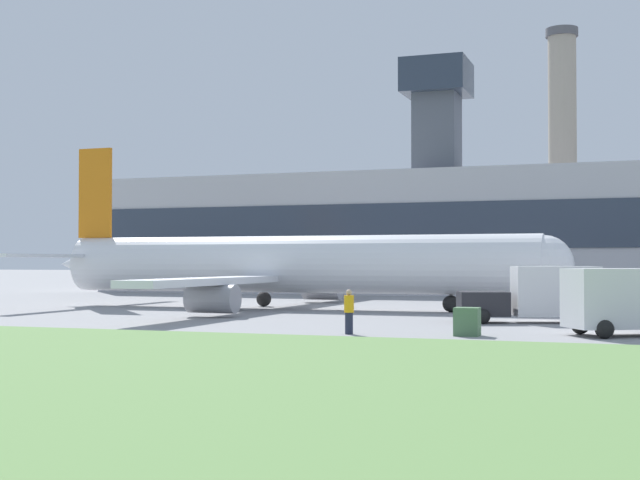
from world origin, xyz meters
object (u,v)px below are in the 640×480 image
(baggage_truck, at_px, (628,303))
(pushback_tug, at_px, (576,295))
(fuel_truck, at_px, (539,295))
(airplane, at_px, (286,265))
(ground_crew_person, at_px, (349,311))

(baggage_truck, bearing_deg, pushback_tug, 100.70)
(baggage_truck, relative_size, fuel_truck, 0.87)
(pushback_tug, bearing_deg, airplane, -174.75)
(airplane, xyz_separation_m, pushback_tug, (16.53, 1.52, -1.59))
(airplane, bearing_deg, ground_crew_person, -60.68)
(pushback_tug, height_order, baggage_truck, baggage_truck)
(baggage_truck, bearing_deg, ground_crew_person, -164.75)
(pushback_tug, bearing_deg, ground_crew_person, -112.83)
(baggage_truck, height_order, ground_crew_person, baggage_truck)
(pushback_tug, relative_size, ground_crew_person, 2.28)
(airplane, relative_size, baggage_truck, 5.62)
(airplane, distance_m, ground_crew_person, 18.63)
(pushback_tug, distance_m, fuel_truck, 8.66)
(baggage_truck, relative_size, ground_crew_person, 3.31)
(pushback_tug, relative_size, baggage_truck, 0.69)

